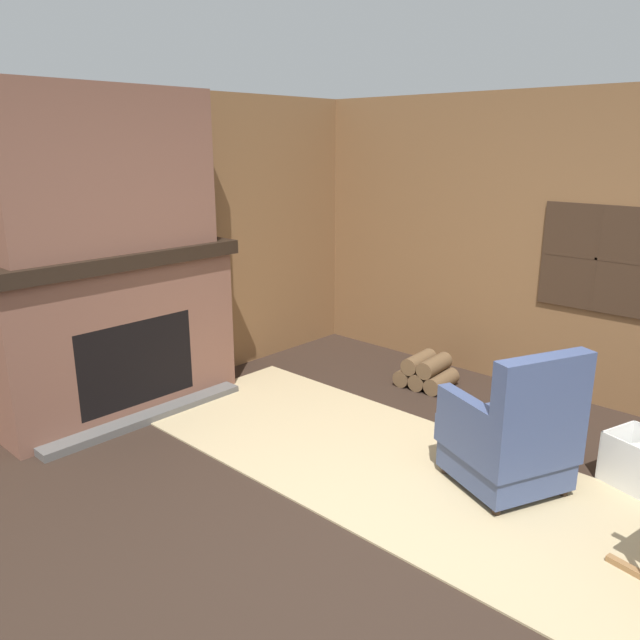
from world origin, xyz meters
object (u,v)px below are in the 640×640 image
at_px(firewood_stack, 426,372).
at_px(oil_lamp_vase, 36,250).
at_px(storage_case, 148,237).
at_px(armchair, 512,438).

distance_m(firewood_stack, oil_lamp_vase, 3.29).
bearing_deg(oil_lamp_vase, storage_case, 89.99).
distance_m(oil_lamp_vase, storage_case, 0.88).
distance_m(firewood_stack, storage_case, 2.63).
height_order(armchair, oil_lamp_vase, oil_lamp_vase).
bearing_deg(oil_lamp_vase, armchair, 29.05).
relative_size(firewood_stack, oil_lamp_vase, 2.17).
bearing_deg(firewood_stack, armchair, -39.34).
height_order(firewood_stack, storage_case, storage_case).
relative_size(armchair, oil_lamp_vase, 4.23).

